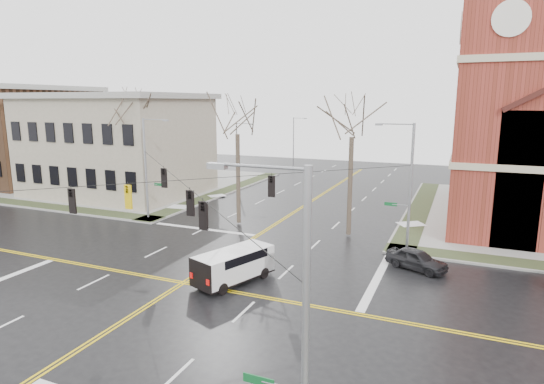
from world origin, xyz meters
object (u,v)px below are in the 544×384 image
at_px(signal_pole_nw, 147,166).
at_px(tree_nw_near, 237,128).
at_px(parked_car_a, 416,259).
at_px(signal_pole_ne, 408,183).
at_px(tree_ne, 352,130).
at_px(signal_pole_se, 299,332).
at_px(streetlight_north_a, 238,153).
at_px(streetlight_north_b, 294,140).
at_px(tree_nw_far, 130,118).
at_px(cargo_van, 236,263).

distance_m(signal_pole_nw, tree_nw_near, 9.16).
bearing_deg(parked_car_a, signal_pole_ne, 40.66).
bearing_deg(tree_ne, signal_pole_se, -79.59).
height_order(signal_pole_ne, signal_pole_se, same).
height_order(streetlight_north_a, streetlight_north_b, same).
bearing_deg(tree_nw_far, streetlight_north_a, 75.32).
xyz_separation_m(streetlight_north_b, tree_nw_near, (7.67, -34.91, 3.92)).
distance_m(signal_pole_ne, signal_pole_nw, 22.64).
xyz_separation_m(parked_car_a, tree_nw_near, (-15.51, 5.35, 7.72)).
height_order(signal_pole_nw, tree_ne, tree_ne).
relative_size(signal_pole_ne, tree_ne, 0.77).
relative_size(signal_pole_se, tree_nw_near, 0.78).
bearing_deg(signal_pole_nw, streetlight_north_a, 87.68).
bearing_deg(tree_nw_near, cargo_van, -63.53).
distance_m(signal_pole_nw, tree_nw_far, 5.56).
distance_m(signal_pole_se, parked_car_a, 19.75).
height_order(signal_pole_ne, streetlight_north_a, signal_pole_ne).
distance_m(streetlight_north_b, cargo_van, 48.52).
distance_m(cargo_van, tree_ne, 14.42).
height_order(signal_pole_ne, signal_pole_nw, same).
height_order(signal_pole_se, cargo_van, signal_pole_se).
xyz_separation_m(signal_pole_se, streetlight_north_a, (-21.97, 39.50, -0.48)).
xyz_separation_m(streetlight_north_a, cargo_van, (13.44, -26.50, -3.33)).
distance_m(signal_pole_nw, cargo_van, 17.71).
height_order(signal_pole_nw, streetlight_north_a, signal_pole_nw).
distance_m(signal_pole_nw, signal_pole_se, 32.28).
bearing_deg(tree_nw_near, signal_pole_nw, -169.19).
xyz_separation_m(cargo_van, tree_nw_near, (-5.77, 11.60, 7.25)).
bearing_deg(tree_nw_far, streetlight_north_b, 83.69).
relative_size(tree_nw_far, tree_ne, 1.08).
xyz_separation_m(signal_pole_ne, tree_nw_near, (-14.31, 1.59, 3.44)).
height_order(streetlight_north_a, tree_nw_near, tree_nw_near).
bearing_deg(tree_ne, tree_nw_near, -178.81).
xyz_separation_m(tree_nw_far, tree_nw_near, (11.49, -0.32, -0.72)).
distance_m(streetlight_north_a, cargo_van, 29.90).
bearing_deg(streetlight_north_a, parked_car_a, -41.16).
distance_m(signal_pole_se, streetlight_north_b, 63.43).
height_order(parked_car_a, tree_nw_near, tree_nw_near).
bearing_deg(tree_nw_far, cargo_van, -34.61).
distance_m(streetlight_north_a, parked_car_a, 31.01).
distance_m(parked_car_a, tree_nw_far, 28.85).
height_order(signal_pole_ne, cargo_van, signal_pole_ne).
height_order(signal_pole_ne, tree_nw_far, tree_nw_far).
xyz_separation_m(tree_nw_near, tree_ne, (9.75, 0.20, 0.03)).
bearing_deg(tree_nw_near, streetlight_north_a, 117.21).
relative_size(streetlight_north_b, tree_ne, 0.69).
relative_size(signal_pole_nw, signal_pole_se, 1.00).
distance_m(streetlight_north_b, tree_nw_near, 35.95).
height_order(signal_pole_nw, parked_car_a, signal_pole_nw).
bearing_deg(tree_nw_near, signal_pole_ne, -6.35).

